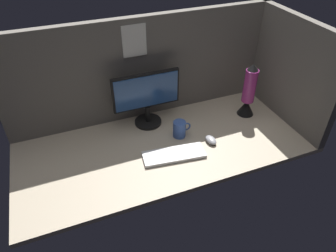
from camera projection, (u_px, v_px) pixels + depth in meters
The scene contains 8 objects.
ground_plane at pixel (164, 145), 197.03cm from camera, with size 180.00×80.00×3.00cm, color tan.
cubicle_wall_back at pixel (143, 69), 203.29cm from camera, with size 180.00×5.50×68.27cm.
cubicle_wall_side at pixel (291, 70), 201.24cm from camera, with size 5.00×80.00×68.27cm, color slate.
monitor at pixel (147, 96), 201.59cm from camera, with size 44.19×18.00×36.81cm.
keyboard at pixel (174, 155), 186.38cm from camera, with size 37.00×13.00×2.00cm, color silver.
mouse at pixel (211, 140), 196.22cm from camera, with size 5.60×9.60×3.40cm, color #99999E.
mug_ceramic_blue at pixel (180, 129), 199.05cm from camera, with size 11.81×8.11×10.93cm.
lava_lamp at pixel (248, 94), 212.87cm from camera, with size 11.65×11.65×38.13cm.
Camera 1 is at (-53.12, -140.04, 127.11)cm, focal length 33.53 mm.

